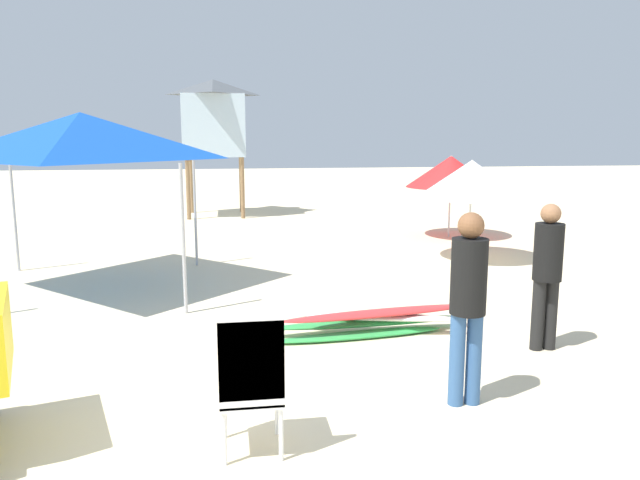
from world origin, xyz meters
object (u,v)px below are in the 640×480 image
(stacked_plastic_chairs, at_px, (251,369))
(beach_umbrella_left, at_px, (472,179))
(surfboard_pile, at_px, (371,321))
(lifeguard_near_left, at_px, (547,267))
(lifeguard_near_center, at_px, (468,296))
(popup_canopy, at_px, (81,136))
(beach_umbrella_mid, at_px, (451,171))
(lifeguard_tower, at_px, (214,118))

(stacked_plastic_chairs, xyz_separation_m, beach_umbrella_left, (4.52, 6.83, 0.89))
(surfboard_pile, height_order, lifeguard_near_left, lifeguard_near_left)
(stacked_plastic_chairs, relative_size, lifeguard_near_center, 0.68)
(popup_canopy, relative_size, beach_umbrella_left, 1.55)
(beach_umbrella_left, bearing_deg, stacked_plastic_chairs, -123.49)
(surfboard_pile, xyz_separation_m, beach_umbrella_mid, (3.54, 6.83, 1.41))
(popup_canopy, xyz_separation_m, beach_umbrella_left, (6.85, 1.32, -0.82))
(stacked_plastic_chairs, distance_m, beach_umbrella_left, 8.24)
(lifeguard_tower, bearing_deg, lifeguard_near_center, -79.90)
(stacked_plastic_chairs, height_order, beach_umbrella_left, beach_umbrella_left)
(stacked_plastic_chairs, bearing_deg, lifeguard_tower, 91.99)
(beach_umbrella_left, bearing_deg, beach_umbrella_mid, 77.64)
(popup_canopy, bearing_deg, beach_umbrella_mid, 28.13)
(lifeguard_near_center, bearing_deg, lifeguard_tower, 100.10)
(surfboard_pile, xyz_separation_m, lifeguard_near_left, (1.82, -0.81, 0.80))
(surfboard_pile, bearing_deg, lifeguard_near_left, -23.84)
(stacked_plastic_chairs, relative_size, beach_umbrella_mid, 0.57)
(lifeguard_tower, bearing_deg, surfboard_pile, -79.98)
(popup_canopy, height_order, beach_umbrella_left, popup_canopy)
(lifeguard_near_center, relative_size, lifeguard_tower, 0.44)
(lifeguard_near_left, distance_m, lifeguard_near_center, 1.90)
(surfboard_pile, bearing_deg, beach_umbrella_mid, 62.62)
(beach_umbrella_mid, bearing_deg, lifeguard_near_center, -109.58)
(lifeguard_near_left, bearing_deg, popup_canopy, 147.44)
(stacked_plastic_chairs, bearing_deg, lifeguard_near_left, 28.75)
(popup_canopy, bearing_deg, beach_umbrella_left, 10.86)
(stacked_plastic_chairs, distance_m, surfboard_pile, 3.14)
(lifeguard_near_left, bearing_deg, beach_umbrella_mid, 77.35)
(beach_umbrella_mid, bearing_deg, lifeguard_tower, 139.11)
(lifeguard_tower, bearing_deg, beach_umbrella_mid, -40.89)
(surfboard_pile, relative_size, beach_umbrella_mid, 1.23)
(beach_umbrella_mid, bearing_deg, surfboard_pile, -117.38)
(beach_umbrella_left, bearing_deg, lifeguard_near_left, -102.81)
(stacked_plastic_chairs, relative_size, beach_umbrella_left, 0.58)
(stacked_plastic_chairs, bearing_deg, popup_canopy, 112.96)
(beach_umbrella_left, relative_size, beach_umbrella_mid, 0.98)
(lifeguard_near_center, bearing_deg, popup_canopy, 131.19)
(lifeguard_tower, bearing_deg, beach_umbrella_left, -56.26)
(lifeguard_near_center, xyz_separation_m, beach_umbrella_left, (2.57, 6.21, 0.57))
(stacked_plastic_chairs, height_order, lifeguard_tower, lifeguard_tower)
(stacked_plastic_chairs, distance_m, lifeguard_near_center, 2.07)
(popup_canopy, bearing_deg, lifeguard_near_left, -32.56)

